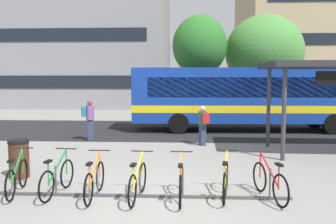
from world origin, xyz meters
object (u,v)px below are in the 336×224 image
parked_bicycle_red_9 (269,182)px  parked_bicycle_yellow_8 (226,180)px  parked_bicycle_green_3 (17,178)px  commuter_teal_pack_1 (89,117)px  street_tree_1 (264,52)px  parked_bicycle_orange_5 (95,181)px  parked_bicycle_orange_7 (181,183)px  parked_bicycle_yellow_6 (138,182)px  commuter_red_pack_2 (203,123)px  street_tree_0 (200,46)px  city_bus (252,96)px  trash_bin (19,159)px  parked_bicycle_green_4 (57,178)px

parked_bicycle_red_9 → parked_bicycle_yellow_8: bearing=74.0°
parked_bicycle_green_3 → commuter_teal_pack_1: commuter_teal_pack_1 is taller
parked_bicycle_yellow_8 → street_tree_1: street_tree_1 is taller
parked_bicycle_orange_5 → parked_bicycle_orange_7: size_ratio=1.00×
parked_bicycle_green_3 → parked_bicycle_yellow_6: bearing=-105.1°
parked_bicycle_orange_7 → commuter_teal_pack_1: commuter_teal_pack_1 is taller
parked_bicycle_yellow_6 → commuter_red_pack_2: size_ratio=1.08×
parked_bicycle_green_3 → street_tree_0: size_ratio=0.26×
city_bus → parked_bicycle_green_3: size_ratio=7.10×
parked_bicycle_green_3 → commuter_teal_pack_1: 6.91m
parked_bicycle_yellow_8 → street_tree_1: bearing=-5.7°
parked_bicycle_yellow_6 → trash_bin: size_ratio=1.67×
parked_bicycle_yellow_6 → commuter_teal_pack_1: bearing=28.5°
city_bus → commuter_teal_pack_1: 8.29m
parked_bicycle_red_9 → street_tree_0: size_ratio=0.25×
street_tree_1 → parked_bicycle_orange_7: bearing=-108.3°
parked_bicycle_green_4 → parked_bicycle_orange_5: 0.93m
commuter_red_pack_2 → street_tree_0: bearing=-23.3°
commuter_red_pack_2 → commuter_teal_pack_1: bearing=57.6°
city_bus → parked_bicycle_yellow_8: bearing=-105.1°
parked_bicycle_green_3 → commuter_red_pack_2: 7.57m
parked_bicycle_orange_5 → street_tree_1: size_ratio=0.25×
parked_bicycle_yellow_6 → street_tree_0: 15.30m
parked_bicycle_yellow_6 → parked_bicycle_orange_7: size_ratio=1.00×
parked_bicycle_orange_5 → street_tree_1: (7.29, 16.13, 4.06)m
street_tree_1 → street_tree_0: bearing=-159.7°
parked_bicycle_green_4 → street_tree_1: (8.20, 15.97, 4.06)m
commuter_red_pack_2 → parked_bicycle_red_9: bearing=169.0°
parked_bicycle_orange_5 → trash_bin: 2.86m
parked_bicycle_orange_7 → city_bus: bearing=-18.3°
parked_bicycle_green_3 → street_tree_1: (9.16, 15.96, 4.06)m
parked_bicycle_red_9 → street_tree_0: bearing=-8.7°
street_tree_1 → parked_bicycle_yellow_8: bearing=-105.2°
parked_bicycle_orange_7 → commuter_red_pack_2: size_ratio=1.08×
trash_bin → street_tree_0: bearing=67.7°
parked_bicycle_orange_7 → street_tree_1: (5.35, 16.17, 4.06)m
parked_bicycle_orange_5 → parked_bicycle_orange_7: same height
parked_bicycle_red_9 → trash_bin: (-6.37, 1.32, 0.13)m
parked_bicycle_green_3 → parked_bicycle_green_4: same height
parked_bicycle_yellow_6 → commuter_teal_pack_1: 7.76m
street_tree_1 → commuter_red_pack_2: bearing=-114.6°
parked_bicycle_yellow_6 → parked_bicycle_red_9: 2.93m
parked_bicycle_red_9 → commuter_red_pack_2: (-1.18, 6.03, 0.54)m
parked_bicycle_orange_7 → trash_bin: bearing=71.8°
parked_bicycle_orange_7 → street_tree_0: 15.21m
commuter_teal_pack_1 → street_tree_0: bearing=33.9°
parked_bicycle_orange_5 → commuter_teal_pack_1: bearing=16.2°
street_tree_0 → parked_bicycle_orange_7: bearing=-93.8°
parked_bicycle_yellow_6 → street_tree_1: street_tree_1 is taller
city_bus → parked_bicycle_orange_5: city_bus is taller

